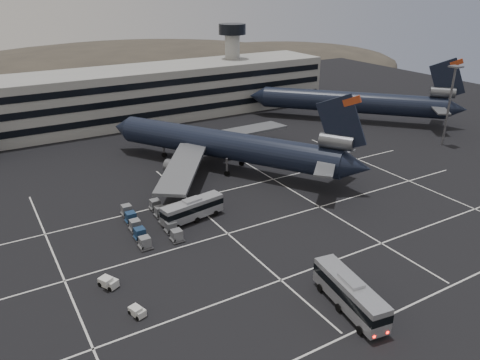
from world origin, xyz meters
name	(u,v)px	position (x,y,z in m)	size (l,w,h in m)	color
ground	(275,235)	(0.00, 0.00, 0.00)	(260.00, 260.00, 0.00)	black
lane_markings	(278,231)	(0.95, 0.72, 0.01)	(90.00, 55.62, 0.01)	silver
terminal	(113,99)	(-2.95, 71.14, 6.93)	(125.00, 26.00, 24.00)	gray
hills	(99,91)	(17.99, 170.00, -12.07)	(352.00, 180.00, 44.00)	#38332B
lightpole_right	(451,95)	(58.00, 15.00, 11.82)	(2.40, 2.40, 18.28)	slate
trijet_main	(228,145)	(6.97, 27.01, 5.25)	(41.16, 51.49, 18.08)	black
trijet_far	(355,102)	(54.09, 40.71, 5.43)	(43.65, 45.58, 18.08)	black
bus_near	(350,293)	(-2.51, -18.70, 2.29)	(4.46, 12.12, 4.18)	#97999E
bus_far	(192,209)	(-8.66, 10.72, 2.05)	(10.90, 4.17, 3.75)	#97999E
tug_a	(138,311)	(-24.15, -7.24, 0.58)	(1.79, 2.31, 1.31)	silver
tug_b	(109,282)	(-25.39, -0.11, 0.69)	(2.42, 2.82, 1.56)	silver
uld_cluster	(150,222)	(-15.36, 11.93, 0.86)	(7.78, 14.09, 1.77)	#2D2D30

